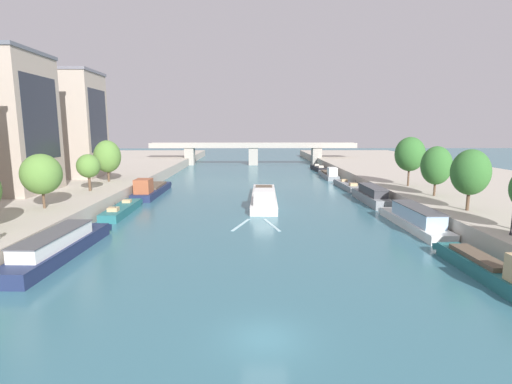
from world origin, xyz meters
TOP-DOWN VIEW (x-y plane):
  - ground_plane at (0.00, 0.00)m, footprint 400.00×400.00m
  - quay_left at (-37.60, 55.00)m, footprint 36.00×170.00m
  - quay_right at (37.60, 55.00)m, footprint 36.00×170.00m
  - barge_midriver at (1.25, 38.88)m, footprint 4.39×22.30m
  - wake_behind_barge at (-0.11, 24.86)m, footprint 5.60×5.98m
  - moored_boat_left_gap_after at (-17.66, 13.66)m, footprint 3.45×15.80m
  - moored_boat_left_near at (-17.94, 31.24)m, footprint 2.50×12.25m
  - moored_boat_left_second at (-17.69, 45.53)m, footprint 3.27×16.46m
  - moored_boat_right_midway at (17.10, 7.90)m, footprint 2.31×12.34m
  - moored_boat_right_far at (17.86, 23.11)m, footprint 3.22×14.75m
  - moored_boat_right_second at (17.60, 38.28)m, footprint 2.75×12.87m
  - moored_boat_right_lone at (17.53, 52.46)m, footprint 2.85×12.59m
  - moored_boat_right_near at (17.09, 67.97)m, footprint 2.67×13.80m
  - moored_boat_right_downstream at (17.46, 84.01)m, footprint 2.74×11.58m
  - tree_left_past_mid at (-24.28, 24.03)m, footprint 4.36×4.36m
  - tree_left_midway at (-24.16, 36.36)m, footprint 3.29×3.29m
  - tree_left_distant at (-25.03, 46.27)m, footprint 4.42×4.42m
  - tree_right_distant at (23.24, 22.24)m, footprint 4.07×4.07m
  - tree_right_second at (23.94, 31.51)m, footprint 3.95×3.95m
  - tree_right_end_of_row at (24.03, 40.47)m, footprint 4.56×4.56m
  - building_left_middle at (-34.96, 35.33)m, footprint 10.82×11.59m
  - building_left_far_end at (-34.96, 53.39)m, footprint 12.47×10.06m
  - bridge_far at (0.00, 99.99)m, footprint 63.21×4.40m

SIDE VIEW (x-z plane):
  - ground_plane at x=0.00m, z-range 0.00..0.00m
  - wake_behind_barge at x=-0.11m, z-range 0.00..0.03m
  - moored_boat_right_lone at x=17.53m, z-range -0.52..1.61m
  - moored_boat_left_near at x=-17.94m, z-range -0.52..1.63m
  - moored_boat_right_downstream at x=17.46m, z-range -0.52..1.67m
  - moored_boat_right_near at x=17.09m, z-range -0.57..2.21m
  - barge_midriver at x=1.25m, z-range -0.58..2.33m
  - moored_boat_right_midway at x=17.10m, z-range -0.59..2.38m
  - moored_boat_left_second at x=-17.69m, z-range -0.70..2.64m
  - moored_boat_left_gap_after at x=-17.66m, z-range -0.19..2.22m
  - moored_boat_right_far at x=17.86m, z-range -0.21..2.37m
  - moored_boat_right_second at x=17.60m, z-range -0.21..2.43m
  - quay_left at x=-37.60m, z-range 0.00..2.24m
  - quay_right at x=37.60m, z-range 0.00..2.24m
  - bridge_far at x=0.00m, z-range 0.96..7.74m
  - tree_left_midway at x=-24.16m, z-range 3.18..8.51m
  - tree_left_past_mid at x=-24.28m, z-range 3.05..9.24m
  - tree_right_second at x=23.94m, z-range 3.00..9.67m
  - tree_right_distant at x=23.24m, z-range 3.11..9.87m
  - tree_left_distant at x=-25.03m, z-range 3.02..10.01m
  - tree_right_end_of_row at x=24.03m, z-range 3.41..11.08m
  - building_left_far_end at x=-34.96m, z-range 2.26..21.57m
  - building_left_middle at x=-34.96m, z-range 2.26..21.67m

